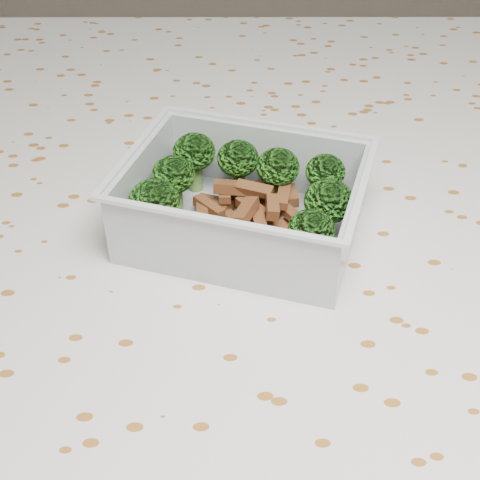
{
  "coord_description": "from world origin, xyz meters",
  "views": [
    {
      "loc": [
        -0.0,
        -0.37,
        1.07
      ],
      "look_at": [
        -0.0,
        -0.01,
        0.78
      ],
      "focal_mm": 50.0,
      "sensor_mm": 36.0,
      "label": 1
    }
  ],
  "objects": [
    {
      "name": "dining_table",
      "position": [
        0.0,
        0.0,
        0.67
      ],
      "size": [
        1.4,
        0.9,
        0.75
      ],
      "color": "brown",
      "rests_on": "ground"
    },
    {
      "name": "broccoli_florets",
      "position": [
        0.0,
        0.04,
        0.79
      ],
      "size": [
        0.16,
        0.13,
        0.05
      ],
      "color": "#608C3F",
      "rests_on": "lunch_container"
    },
    {
      "name": "meat_pile",
      "position": [
        0.0,
        0.04,
        0.77
      ],
      "size": [
        0.08,
        0.07,
        0.03
      ],
      "color": "brown",
      "rests_on": "lunch_container"
    },
    {
      "name": "sausage",
      "position": [
        -0.01,
        -0.0,
        0.77
      ],
      "size": [
        0.14,
        0.08,
        0.03
      ],
      "color": "#C54A2D",
      "rests_on": "lunch_container"
    },
    {
      "name": "tablecloth",
      "position": [
        0.0,
        0.0,
        0.72
      ],
      "size": [
        1.46,
        0.96,
        0.19
      ],
      "color": "white",
      "rests_on": "dining_table"
    },
    {
      "name": "lunch_container",
      "position": [
        0.0,
        0.03,
        0.78
      ],
      "size": [
        0.21,
        0.18,
        0.06
      ],
      "color": "silver",
      "rests_on": "tablecloth"
    }
  ]
}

